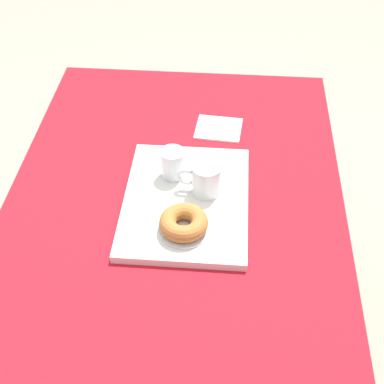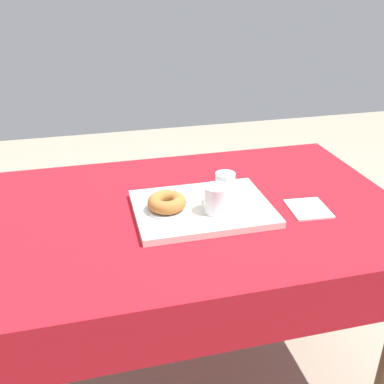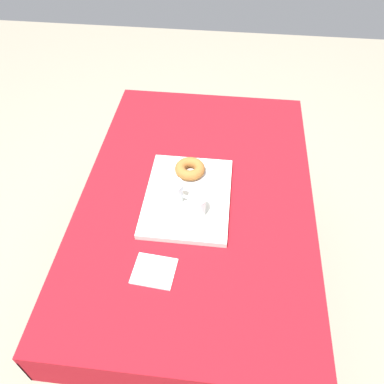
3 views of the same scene
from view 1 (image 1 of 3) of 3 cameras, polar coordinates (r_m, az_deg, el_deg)
The scene contains 8 objects.
ground_plane at distance 1.99m, azimuth -1.48°, elevation -17.33°, with size 6.00×6.00×0.00m, color gray.
dining_table at distance 1.47m, azimuth -1.93°, elevation -4.98°, with size 1.34×0.87×0.74m.
serving_tray at distance 1.40m, azimuth -0.62°, elevation -0.95°, with size 0.41×0.31×0.02m, color silver.
tea_mug_left at distance 1.39m, azimuth 1.40°, elevation 1.26°, with size 0.07×0.11×0.08m.
water_glass_near at distance 1.44m, azimuth -2.00°, elevation 2.84°, with size 0.06×0.06×0.08m.
donut_plate_left at distance 1.31m, azimuth -0.85°, elevation -3.87°, with size 0.12×0.12×0.01m, color silver.
sugar_donut_left at distance 1.30m, azimuth -0.86°, elevation -3.15°, with size 0.12×0.12×0.04m, color #A3662D.
paper_napkin at distance 1.65m, azimuth 2.75°, elevation 6.52°, with size 0.12×0.13×0.01m, color white.
Camera 1 is at (0.97, 0.13, 1.73)m, focal length 51.91 mm.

